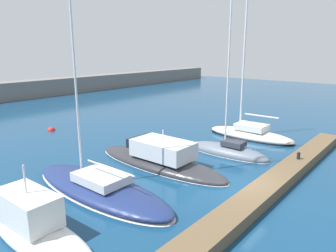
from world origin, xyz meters
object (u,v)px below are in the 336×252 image
mooring_buoy_red (51,131)px  sailboat_ivory_fifth (250,134)px  sailboat_navy_second (99,187)px  motorboat_charcoal_third (159,160)px  sailboat_slate_fourth (227,151)px  motorboat_white_nearest (35,226)px  dock_bollard (298,156)px

mooring_buoy_red → sailboat_ivory_fifth: bearing=-58.0°
sailboat_navy_second → motorboat_charcoal_third: sailboat_navy_second is taller
sailboat_slate_fourth → mooring_buoy_red: size_ratio=16.59×
motorboat_white_nearest → dock_bollard: bearing=-111.8°
motorboat_charcoal_third → sailboat_slate_fourth: size_ratio=0.90×
motorboat_white_nearest → sailboat_ivory_fifth: bearing=-91.3°
motorboat_charcoal_third → dock_bollard: motorboat_charcoal_third is taller
sailboat_navy_second → sailboat_ivory_fifth: 14.96m
motorboat_charcoal_third → motorboat_white_nearest: bearing=99.6°
motorboat_white_nearest → dock_bollard: size_ratio=14.97×
motorboat_white_nearest → sailboat_slate_fourth: bearing=-94.1°
sailboat_navy_second → dock_bollard: 12.39m
motorboat_charcoal_third → dock_bollard: (5.26, -7.06, 0.44)m
motorboat_white_nearest → mooring_buoy_red: motorboat_white_nearest is taller
motorboat_charcoal_third → mooring_buoy_red: size_ratio=15.00×
sailboat_navy_second → sailboat_slate_fourth: sailboat_navy_second is taller
mooring_buoy_red → dock_bollard: (4.94, -20.66, 0.81)m
sailboat_navy_second → mooring_buoy_red: 14.81m
sailboat_ivory_fifth → mooring_buoy_red: 17.96m
sailboat_ivory_fifth → mooring_buoy_red: (-9.53, 15.22, -0.37)m
motorboat_charcoal_third → sailboat_ivory_fifth: sailboat_ivory_fifth is taller
motorboat_white_nearest → sailboat_ivory_fifth: 19.14m
motorboat_charcoal_third → sailboat_ivory_fifth: 9.98m
sailboat_navy_second → sailboat_ivory_fifth: sailboat_navy_second is taller
motorboat_charcoal_third → dock_bollard: 8.82m
motorboat_charcoal_third → sailboat_ivory_fifth: size_ratio=0.89×
sailboat_navy_second → motorboat_charcoal_third: (5.05, 0.21, 0.03)m
sailboat_slate_fourth → sailboat_ivory_fifth: size_ratio=0.98×
sailboat_navy_second → dock_bollard: size_ratio=45.56×
sailboat_navy_second → mooring_buoy_red: size_ratio=29.32×
sailboat_navy_second → dock_bollard: bearing=-124.0°
sailboat_navy_second → dock_bollard: (10.30, -6.86, 0.47)m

